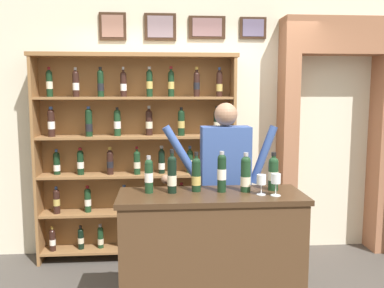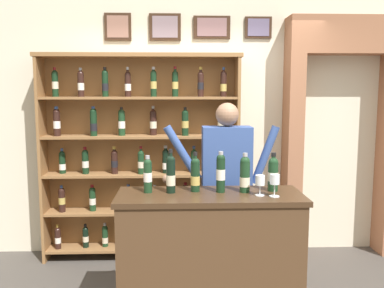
% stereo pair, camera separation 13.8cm
% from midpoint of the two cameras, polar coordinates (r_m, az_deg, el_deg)
% --- Properties ---
extents(back_wall, '(12.00, 0.19, 3.38)m').
position_cam_midpoint_polar(back_wall, '(4.66, -0.58, 6.00)').
color(back_wall, beige).
rests_on(back_wall, ground).
extents(wine_shelf, '(2.10, 0.30, 2.17)m').
position_cam_midpoint_polar(wine_shelf, '(4.44, -8.46, -1.17)').
color(wine_shelf, olive).
rests_on(wine_shelf, ground).
extents(archway_doorway, '(1.23, 0.45, 2.56)m').
position_cam_midpoint_polar(archway_doorway, '(4.89, 17.81, 3.04)').
color(archway_doorway, '#9E6647').
rests_on(archway_doorway, ground).
extents(tasting_counter, '(1.41, 0.53, 1.02)m').
position_cam_midpoint_polar(tasting_counter, '(3.34, 1.39, -15.34)').
color(tasting_counter, '#4C331E').
rests_on(tasting_counter, ground).
extents(shopkeeper, '(1.03, 0.22, 1.69)m').
position_cam_midpoint_polar(shopkeeper, '(3.69, 3.45, -4.44)').
color(shopkeeper, '#2D3347').
rests_on(shopkeeper, ground).
extents(tasting_bottle_rosso, '(0.07, 0.07, 0.29)m').
position_cam_midpoint_polar(tasting_bottle_rosso, '(3.20, -7.15, -4.21)').
color(tasting_bottle_rosso, '#19381E').
rests_on(tasting_bottle_rosso, tasting_counter).
extents(tasting_bottle_vin_santo, '(0.07, 0.07, 0.34)m').
position_cam_midpoint_polar(tasting_bottle_vin_santo, '(3.18, -4.00, -4.10)').
color(tasting_bottle_vin_santo, black).
rests_on(tasting_bottle_vin_santo, tasting_counter).
extents(tasting_bottle_riserva, '(0.07, 0.07, 0.31)m').
position_cam_midpoint_polar(tasting_bottle_riserva, '(3.22, -0.65, -4.16)').
color(tasting_bottle_riserva, black).
rests_on(tasting_bottle_riserva, tasting_counter).
extents(tasting_bottle_brunello, '(0.07, 0.07, 0.32)m').
position_cam_midpoint_polar(tasting_bottle_brunello, '(3.20, 2.85, -3.80)').
color(tasting_bottle_brunello, black).
rests_on(tasting_bottle_brunello, tasting_counter).
extents(tasting_bottle_grappa, '(0.08, 0.08, 0.30)m').
position_cam_midpoint_polar(tasting_bottle_grappa, '(3.23, 6.12, -4.08)').
color(tasting_bottle_grappa, '#19381E').
rests_on(tasting_bottle_grappa, tasting_counter).
extents(tasting_bottle_chianti, '(0.08, 0.08, 0.30)m').
position_cam_midpoint_polar(tasting_bottle_chianti, '(3.31, 9.87, -3.86)').
color(tasting_bottle_chianti, '#19381E').
rests_on(tasting_bottle_chianti, tasting_counter).
extents(wine_glass_left, '(0.07, 0.07, 0.15)m').
position_cam_midpoint_polar(wine_glass_left, '(3.15, 8.21, -4.97)').
color(wine_glass_left, silver).
rests_on(wine_glass_left, tasting_counter).
extents(wine_glass_right, '(0.08, 0.08, 0.17)m').
position_cam_midpoint_polar(wine_glass_right, '(3.14, 10.14, -4.89)').
color(wine_glass_right, silver).
rests_on(wine_glass_right, tasting_counter).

